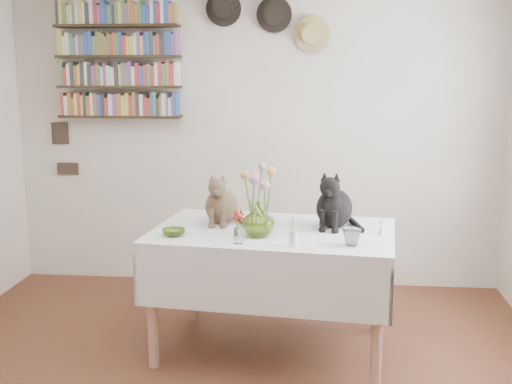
# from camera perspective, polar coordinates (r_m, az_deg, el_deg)

# --- Properties ---
(room) EXTENTS (4.08, 4.58, 2.58)m
(room) POSITION_cam_1_polar(r_m,az_deg,el_deg) (3.06, -4.08, 0.93)
(room) COLOR brown
(room) RESTS_ON ground
(dining_table) EXTENTS (1.58, 1.11, 0.79)m
(dining_table) POSITION_cam_1_polar(r_m,az_deg,el_deg) (4.06, 1.55, -6.05)
(dining_table) COLOR white
(dining_table) RESTS_ON room
(tabby_cat) EXTENTS (0.24, 0.30, 0.34)m
(tabby_cat) POSITION_cam_1_polar(r_m,az_deg,el_deg) (4.15, -3.10, -0.43)
(tabby_cat) COLOR brown
(tabby_cat) RESTS_ON dining_table
(black_cat) EXTENTS (0.32, 0.37, 0.38)m
(black_cat) POSITION_cam_1_polar(r_m,az_deg,el_deg) (4.06, 7.00, -0.52)
(black_cat) COLOR black
(black_cat) RESTS_ON dining_table
(flower_vase) EXTENTS (0.22, 0.22, 0.21)m
(flower_vase) POSITION_cam_1_polar(r_m,az_deg,el_deg) (3.83, 0.18, -2.43)
(flower_vase) COLOR #9BB646
(flower_vase) RESTS_ON dining_table
(green_bowl) EXTENTS (0.19, 0.19, 0.04)m
(green_bowl) POSITION_cam_1_polar(r_m,az_deg,el_deg) (3.88, -7.32, -3.58)
(green_bowl) COLOR #9BB646
(green_bowl) RESTS_ON dining_table
(drinking_glass) EXTENTS (0.13, 0.13, 0.10)m
(drinking_glass) POSITION_cam_1_polar(r_m,az_deg,el_deg) (3.67, 8.51, -3.98)
(drinking_glass) COLOR white
(drinking_glass) RESTS_ON dining_table
(candlestick) EXTENTS (0.05, 0.05, 0.17)m
(candlestick) POSITION_cam_1_polar(r_m,az_deg,el_deg) (3.62, 3.30, -4.00)
(candlestick) COLOR white
(candlestick) RESTS_ON dining_table
(berry_jar) EXTENTS (0.06, 0.06, 0.23)m
(berry_jar) POSITION_cam_1_polar(r_m,az_deg,el_deg) (3.67, -1.58, -3.06)
(berry_jar) COLOR white
(berry_jar) RESTS_ON dining_table
(porcelain_figurine) EXTENTS (0.05, 0.05, 0.09)m
(porcelain_figurine) POSITION_cam_1_polar(r_m,az_deg,el_deg) (3.95, 11.10, -3.17)
(porcelain_figurine) COLOR white
(porcelain_figurine) RESTS_ON dining_table
(flower_bouquet) EXTENTS (0.17, 0.12, 0.39)m
(flower_bouquet) POSITION_cam_1_polar(r_m,az_deg,el_deg) (3.80, 0.21, 1.14)
(flower_bouquet) COLOR #4C7233
(flower_bouquet) RESTS_ON flower_vase
(bookshelf_unit) EXTENTS (1.00, 0.16, 0.91)m
(bookshelf_unit) POSITION_cam_1_polar(r_m,az_deg,el_deg) (5.37, -12.12, 11.29)
(bookshelf_unit) COLOR #2F2513
(bookshelf_unit) RESTS_ON room
(wall_hats) EXTENTS (0.98, 0.09, 0.48)m
(wall_hats) POSITION_cam_1_polar(r_m,az_deg,el_deg) (5.19, 1.22, 15.14)
(wall_hats) COLOR black
(wall_hats) RESTS_ON room
(wall_art_plaques) EXTENTS (0.21, 0.02, 0.44)m
(wall_art_plaques) POSITION_cam_1_polar(r_m,az_deg,el_deg) (5.66, -16.75, 3.75)
(wall_art_plaques) COLOR #38281E
(wall_art_plaques) RESTS_ON room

